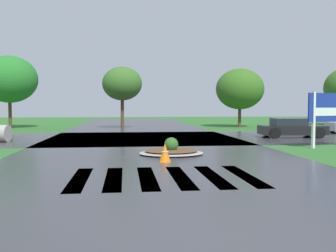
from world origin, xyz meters
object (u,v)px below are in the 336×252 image
(car_silver_hatch, at_px, (291,128))
(traffic_cone, at_px, (165,153))
(median_island, at_px, (171,151))
(estate_billboard, at_px, (332,110))

(car_silver_hatch, height_order, traffic_cone, car_silver_hatch)
(median_island, distance_m, traffic_cone, 2.07)
(car_silver_hatch, bearing_deg, median_island, -133.98)
(estate_billboard, xyz_separation_m, car_silver_hatch, (0.59, 5.63, -1.17))
(estate_billboard, relative_size, car_silver_hatch, 0.67)
(estate_billboard, bearing_deg, car_silver_hatch, -112.78)
(estate_billboard, height_order, median_island, estate_billboard)
(estate_billboard, distance_m, traffic_cone, 9.15)
(median_island, bearing_deg, estate_billboard, 12.81)
(estate_billboard, bearing_deg, median_island, -3.97)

